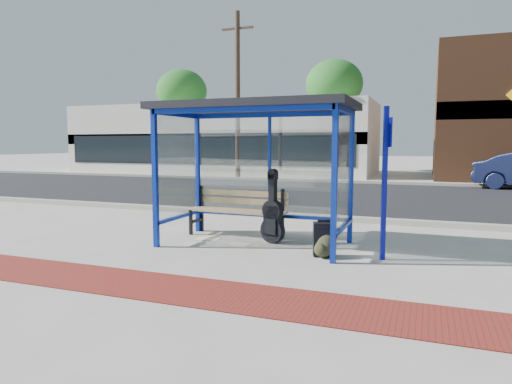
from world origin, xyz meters
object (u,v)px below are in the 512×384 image
at_px(backpack, 323,245).
at_px(guitar_bag, 273,218).
at_px(suitcase, 324,239).
at_px(bench, 237,209).

bearing_deg(backpack, guitar_bag, 162.45).
distance_m(guitar_bag, backpack, 1.31).
relative_size(guitar_bag, suitcase, 2.13).
relative_size(suitcase, backpack, 1.45).
relative_size(bench, suitcase, 3.39).
bearing_deg(suitcase, backpack, -101.83).
xyz_separation_m(bench, guitar_bag, (0.83, -0.37, -0.07)).
xyz_separation_m(guitar_bag, backpack, (1.06, -0.72, -0.26)).
bearing_deg(backpack, suitcase, 112.26).
distance_m(bench, suitcase, 2.15).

